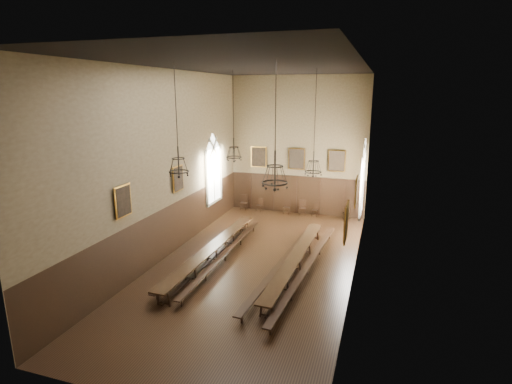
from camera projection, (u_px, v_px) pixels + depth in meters
The scene contains 32 objects.
floor at pixel (254, 266), 18.76m from camera, with size 9.00×18.00×0.02m, color black.
ceiling at pixel (254, 65), 16.57m from camera, with size 9.00×18.00×0.02m, color black.
wall_back at pixel (297, 146), 25.98m from camera, with size 9.00×0.02×9.00m, color #7B6B4C.
wall_front at pixel (135, 243), 9.34m from camera, with size 9.00×0.02×9.00m, color #7B6B4C.
wall_left at pixel (165, 166), 19.00m from camera, with size 0.02×18.00×9.00m, color #7B6B4C.
wall_right at pixel (359, 178), 16.32m from camera, with size 0.02×18.00×9.00m, color #7B6B4C.
wainscot_panelling at pixel (254, 241), 18.45m from camera, with size 9.00×18.00×2.50m, color black, non-canonical shape.
table_left at pixel (212, 254), 19.18m from camera, with size 0.85×9.75×0.76m.
table_right at pixel (295, 263), 18.17m from camera, with size 0.92×9.36×0.73m.
bench_left_outer at pixel (206, 253), 19.50m from camera, with size 0.57×9.33×0.42m.
bench_left_inner at pixel (225, 256), 19.21m from camera, with size 0.33×9.63×0.43m.
bench_right_inner at pixel (284, 262), 18.43m from camera, with size 1.05×10.67×0.48m.
bench_right_outer at pixel (307, 268), 17.75m from camera, with size 1.03×10.63×0.48m.
chair_0 at pixel (244, 205), 27.67m from camera, with size 0.48×0.48×1.03m.
chair_1 at pixel (260, 207), 27.27m from camera, with size 0.50×0.50×0.90m.
chair_3 at pixel (287, 210), 26.76m from camera, with size 0.41×0.41×0.91m.
chair_4 at pixel (302, 211), 26.47m from camera, with size 0.50×0.50×0.99m.
chair_5 at pixel (315, 212), 26.20m from camera, with size 0.46×0.46×0.86m.
chair_7 at pixel (346, 215), 25.58m from camera, with size 0.47×0.47×0.87m.
chandelier_back_left at pixel (234, 151), 20.67m from camera, with size 0.81×0.81×4.50m.
chandelier_back_right at pixel (313, 165), 19.00m from camera, with size 0.81×0.81×4.92m.
chandelier_front_left at pixel (179, 164), 15.51m from camera, with size 0.80×0.80×4.23m.
chandelier_front_right at pixel (275, 175), 14.26m from camera, with size 0.94×0.94×4.41m.
portrait_back_0 at pixel (259, 157), 26.83m from camera, with size 1.10×0.12×1.40m.
portrait_back_1 at pixel (297, 159), 26.05m from camera, with size 1.10×0.12×1.40m.
portrait_back_2 at pixel (337, 161), 25.28m from camera, with size 1.10×0.12×1.40m.
portrait_left_0 at pixel (178, 179), 20.08m from camera, with size 0.12×1.00×1.30m.
portrait_left_1 at pixel (123, 201), 15.93m from camera, with size 0.12×1.00×1.30m.
portrait_right_0 at pixel (356, 191), 17.47m from camera, with size 0.12×1.00×1.30m.
portrait_right_1 at pixel (346, 222), 13.32m from camera, with size 0.12×1.00×1.30m.
window_right at pixel (363, 178), 21.69m from camera, with size 0.20×2.20×4.60m, color white, non-canonical shape.
window_left at pixel (213, 169), 24.32m from camera, with size 0.20×2.20×4.60m, color white, non-canonical shape.
Camera 1 is at (5.40, -16.49, 7.92)m, focal length 28.00 mm.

